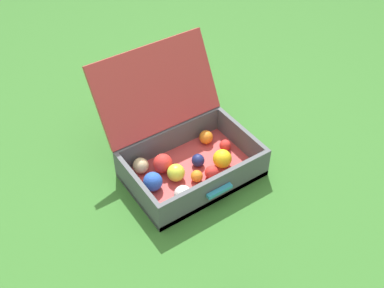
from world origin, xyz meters
TOP-DOWN VIEW (x-y plane):
  - ground_plane at (0.00, 0.00)m, footprint 16.00×16.00m
  - open_suitcase at (0.09, 0.12)m, footprint 0.52×0.54m

SIDE VIEW (x-z plane):
  - ground_plane at x=0.00m, z-range 0.00..0.00m
  - open_suitcase at x=0.09m, z-range -0.12..0.33m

